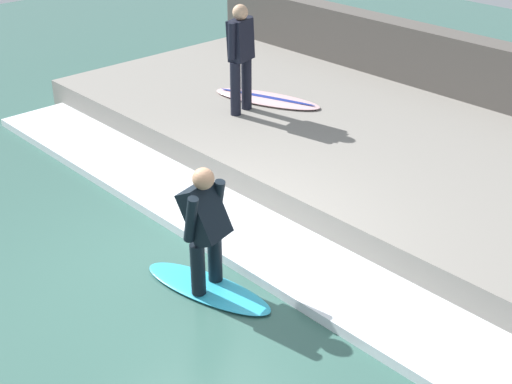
% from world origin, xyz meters
% --- Properties ---
extents(ground_plane, '(28.00, 28.00, 0.00)m').
position_xyz_m(ground_plane, '(0.00, 0.00, 0.00)').
color(ground_plane, '#386056').
extents(concrete_ledge, '(4.40, 11.83, 0.46)m').
position_xyz_m(concrete_ledge, '(3.58, 0.00, 0.23)').
color(concrete_ledge, gray).
rests_on(concrete_ledge, ground_plane).
extents(back_wall, '(0.50, 12.42, 1.44)m').
position_xyz_m(back_wall, '(6.03, 0.00, 0.72)').
color(back_wall, '#544F49').
rests_on(back_wall, ground_plane).
extents(wave_foam_crest, '(1.14, 11.24, 0.12)m').
position_xyz_m(wave_foam_crest, '(0.80, 0.00, 0.06)').
color(wave_foam_crest, silver).
rests_on(wave_foam_crest, ground_plane).
extents(surfboard_riding, '(0.85, 1.70, 0.06)m').
position_xyz_m(surfboard_riding, '(-0.23, -0.35, 0.03)').
color(surfboard_riding, '#2DADD1').
rests_on(surfboard_riding, ground_plane).
extents(surfer_riding, '(0.55, 0.54, 1.42)m').
position_xyz_m(surfer_riding, '(-0.23, -0.35, 0.85)').
color(surfer_riding, black).
rests_on(surfer_riding, surfboard_riding).
extents(surfer_waiting_near, '(0.56, 0.36, 1.69)m').
position_xyz_m(surfer_waiting_near, '(2.83, 2.50, 1.41)').
color(surfer_waiting_near, black).
rests_on(surfer_waiting_near, concrete_ledge).
extents(surfboard_waiting_near, '(1.18, 1.98, 0.07)m').
position_xyz_m(surfboard_waiting_near, '(3.47, 2.58, 0.49)').
color(surfboard_waiting_near, beige).
rests_on(surfboard_waiting_near, concrete_ledge).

